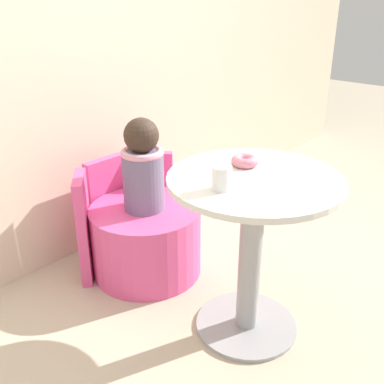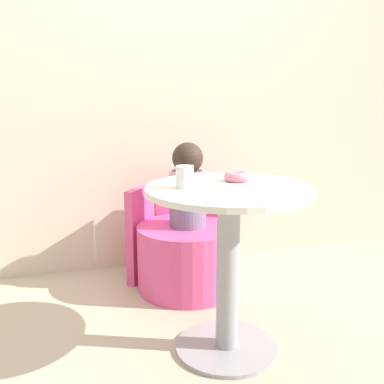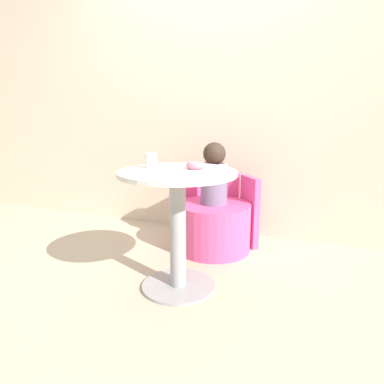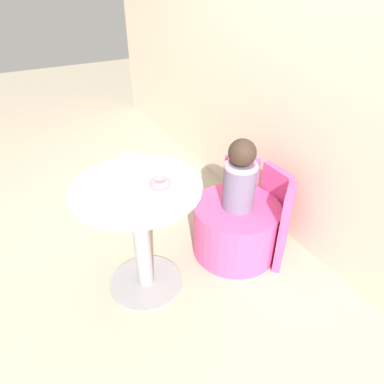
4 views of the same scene
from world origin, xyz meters
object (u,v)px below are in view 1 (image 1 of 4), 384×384
donut (245,161)px  round_table (251,230)px  tub_chair (146,240)px  child_figure (143,167)px  cup (221,178)px

donut → round_table: bearing=-126.0°
tub_chair → child_figure: size_ratio=1.22×
round_table → cup: cup is taller
child_figure → cup: 0.69m
tub_chair → round_table: bearing=-91.1°
tub_chair → cup: bearing=-106.9°
child_figure → cup: child_figure is taller
tub_chair → child_figure: 0.41m
round_table → donut: (0.07, 0.10, 0.26)m
round_table → child_figure: size_ratio=1.55×
donut → cup: bearing=-162.9°
round_table → tub_chair: (0.01, 0.66, -0.31)m
cup → child_figure: bearing=73.1°
cup → round_table: bearing=-7.1°
round_table → child_figure: bearing=88.9°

